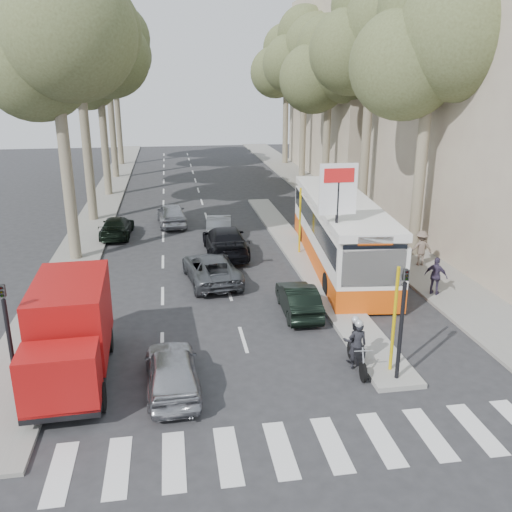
{
  "coord_description": "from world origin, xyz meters",
  "views": [
    {
      "loc": [
        -3.16,
        -14.91,
        8.67
      ],
      "look_at": [
        0.25,
        6.36,
        1.6
      ],
      "focal_mm": 38.0,
      "sensor_mm": 36.0,
      "label": 1
    }
  ],
  "objects_px": {
    "silver_hatchback": "(172,370)",
    "dark_hatchback": "(298,299)",
    "red_truck": "(70,331)",
    "city_bus": "(340,230)",
    "motorcycle": "(356,344)"
  },
  "relations": [
    {
      "from": "silver_hatchback",
      "to": "city_bus",
      "type": "relative_size",
      "value": 0.3
    },
    {
      "from": "dark_hatchback",
      "to": "red_truck",
      "type": "bearing_deg",
      "value": 25.69
    },
    {
      "from": "dark_hatchback",
      "to": "red_truck",
      "type": "height_order",
      "value": "red_truck"
    },
    {
      "from": "dark_hatchback",
      "to": "motorcycle",
      "type": "relative_size",
      "value": 1.78
    },
    {
      "from": "city_bus",
      "to": "motorcycle",
      "type": "xyz_separation_m",
      "value": [
        -2.46,
        -9.64,
        -0.97
      ]
    },
    {
      "from": "city_bus",
      "to": "motorcycle",
      "type": "relative_size",
      "value": 6.37
    },
    {
      "from": "silver_hatchback",
      "to": "city_bus",
      "type": "bearing_deg",
      "value": -131.52
    },
    {
      "from": "silver_hatchback",
      "to": "motorcycle",
      "type": "distance_m",
      "value": 5.73
    },
    {
      "from": "city_bus",
      "to": "motorcycle",
      "type": "height_order",
      "value": "city_bus"
    },
    {
      "from": "red_truck",
      "to": "city_bus",
      "type": "relative_size",
      "value": 0.43
    },
    {
      "from": "dark_hatchback",
      "to": "motorcycle",
      "type": "bearing_deg",
      "value": 102.45
    },
    {
      "from": "silver_hatchback",
      "to": "red_truck",
      "type": "xyz_separation_m",
      "value": [
        -2.93,
        1.2,
        0.89
      ]
    },
    {
      "from": "silver_hatchback",
      "to": "dark_hatchback",
      "type": "bearing_deg",
      "value": -138.58
    },
    {
      "from": "city_bus",
      "to": "dark_hatchback",
      "type": "bearing_deg",
      "value": -115.39
    },
    {
      "from": "silver_hatchback",
      "to": "motorcycle",
      "type": "height_order",
      "value": "motorcycle"
    }
  ]
}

